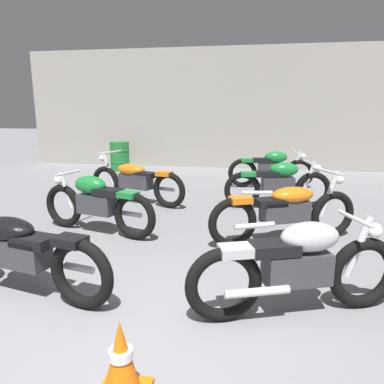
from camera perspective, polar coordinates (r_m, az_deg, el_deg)
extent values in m
plane|color=gray|center=(2.83, -12.84, -26.22)|extent=(60.00, 60.00, 0.00)
cube|color=#9E998E|center=(11.33, 5.42, 12.96)|extent=(12.67, 0.24, 3.60)
torus|color=black|center=(3.46, -17.08, -12.28)|extent=(0.68, 0.25, 0.67)
cube|color=#38383D|center=(3.92, -25.84, -8.46)|extent=(0.70, 0.37, 0.28)
ellipsoid|color=black|center=(3.92, -27.15, -5.17)|extent=(0.65, 0.44, 0.22)
cube|color=black|center=(3.72, -23.75, -7.08)|extent=(0.44, 0.32, 0.10)
cube|color=black|center=(3.41, -18.73, -7.34)|extent=(0.32, 0.25, 0.08)
cylinder|color=silver|center=(3.71, -18.84, -11.00)|extent=(0.55, 0.18, 0.07)
torus|color=black|center=(5.87, -19.63, -2.08)|extent=(0.68, 0.28, 0.67)
torus|color=black|center=(5.06, -9.07, -3.82)|extent=(0.68, 0.28, 0.67)
cylinder|color=silver|center=(5.75, -19.26, 0.33)|extent=(0.25, 0.13, 0.56)
cube|color=#38383D|center=(5.41, -14.81, -1.88)|extent=(0.62, 0.38, 0.28)
ellipsoid|color=#197F33|center=(5.41, -15.79, 1.11)|extent=(0.58, 0.41, 0.26)
cube|color=black|center=(5.23, -13.08, -0.04)|extent=(0.45, 0.34, 0.10)
cube|color=#197F33|center=(5.04, -10.13, -0.40)|extent=(0.32, 0.27, 0.08)
cylinder|color=silver|center=(5.66, -19.02, 2.84)|extent=(0.16, 0.47, 0.04)
sphere|color=white|center=(5.83, -20.35, 1.80)|extent=(0.14, 0.14, 0.14)
cylinder|color=silver|center=(5.30, -10.51, -3.31)|extent=(0.55, 0.21, 0.07)
torus|color=black|center=(7.49, -13.46, 1.45)|extent=(0.67, 0.31, 0.67)
torus|color=black|center=(6.61, -3.64, 0.28)|extent=(0.67, 0.31, 0.67)
cylinder|color=silver|center=(7.39, -13.12, 3.76)|extent=(0.28, 0.15, 0.66)
cube|color=#38383D|center=(7.01, -8.88, 1.71)|extent=(0.70, 0.43, 0.28)
ellipsoid|color=orange|center=(7.03, -9.60, 3.54)|extent=(0.67, 0.49, 0.22)
cube|color=black|center=(6.85, -7.45, 2.70)|extent=(0.45, 0.35, 0.10)
cube|color=orange|center=(6.61, -4.42, 2.91)|extent=(0.33, 0.28, 0.08)
cylinder|color=silver|center=(7.31, -12.88, 6.13)|extent=(0.25, 0.66, 0.04)
sphere|color=white|center=(7.45, -14.01, 5.26)|extent=(0.14, 0.14, 0.14)
cylinder|color=silver|center=(6.85, -4.85, 0.54)|extent=(0.54, 0.24, 0.07)
torus|color=black|center=(3.67, 25.48, -11.50)|extent=(0.67, 0.33, 0.67)
torus|color=black|center=(3.14, 5.04, -14.40)|extent=(0.67, 0.33, 0.67)
cylinder|color=silver|center=(3.54, 24.81, -7.84)|extent=(0.25, 0.15, 0.56)
cube|color=#38383D|center=(3.32, 16.23, -11.48)|extent=(0.62, 0.42, 0.28)
ellipsoid|color=#B7B7BC|center=(3.26, 18.13, -6.76)|extent=(0.58, 0.44, 0.26)
cube|color=black|center=(3.15, 12.82, -8.64)|extent=(0.46, 0.36, 0.10)
cube|color=#B7B7BC|center=(3.05, 6.99, -9.18)|extent=(0.33, 0.28, 0.08)
cylinder|color=silver|center=(3.42, 24.39, -3.87)|extent=(0.20, 0.46, 0.04)
sphere|color=white|center=(3.57, 26.88, -5.47)|extent=(0.14, 0.14, 0.14)
cylinder|color=silver|center=(3.11, 10.28, -15.28)|extent=(0.54, 0.25, 0.07)
torus|color=black|center=(5.46, 21.34, -3.31)|extent=(0.65, 0.38, 0.67)
torus|color=black|center=(4.75, 6.45, -4.83)|extent=(0.65, 0.38, 0.67)
cylinder|color=silver|center=(5.34, 20.91, -0.19)|extent=(0.28, 0.18, 0.66)
cube|color=#38383D|center=(5.03, 14.48, -2.97)|extent=(0.70, 0.49, 0.28)
ellipsoid|color=orange|center=(5.03, 15.62, -0.46)|extent=(0.68, 0.54, 0.22)
cube|color=black|center=(4.90, 12.32, -1.60)|extent=(0.46, 0.39, 0.10)
cube|color=orange|center=(4.70, 7.67, -1.25)|extent=(0.34, 0.30, 0.08)
cylinder|color=silver|center=(5.25, 20.64, 3.07)|extent=(0.32, 0.63, 0.04)
sphere|color=white|center=(5.38, 22.29, 1.87)|extent=(0.14, 0.14, 0.14)
cylinder|color=silver|center=(4.74, 9.84, -5.25)|extent=(0.53, 0.29, 0.07)
torus|color=black|center=(6.99, 18.56, 0.32)|extent=(0.68, 0.23, 0.67)
torus|color=black|center=(6.68, 7.95, 0.32)|extent=(0.68, 0.23, 0.67)
cylinder|color=silver|center=(6.91, 18.08, 2.42)|extent=(0.25, 0.11, 0.56)
cube|color=#38383D|center=(6.79, 13.42, 1.15)|extent=(0.61, 0.34, 0.28)
ellipsoid|color=#197F33|center=(6.76, 14.37, 3.47)|extent=(0.56, 0.37, 0.26)
cube|color=black|center=(6.70, 11.68, 2.83)|extent=(0.44, 0.31, 0.10)
cube|color=#197F33|center=(6.64, 8.89, 2.85)|extent=(0.31, 0.25, 0.08)
cylinder|color=silver|center=(6.86, 17.76, 4.57)|extent=(0.12, 0.48, 0.04)
sphere|color=white|center=(6.94, 19.26, 3.54)|extent=(0.14, 0.14, 0.14)
cylinder|color=silver|center=(6.60, 10.25, -0.09)|extent=(0.55, 0.17, 0.07)
torus|color=black|center=(8.68, 16.58, 2.80)|extent=(0.68, 0.18, 0.67)
torus|color=black|center=(8.50, 7.98, 3.01)|extent=(0.68, 0.18, 0.67)
cylinder|color=silver|center=(8.63, 16.17, 4.52)|extent=(0.25, 0.09, 0.56)
cube|color=#38383D|center=(8.55, 12.36, 3.57)|extent=(0.59, 0.30, 0.28)
ellipsoid|color=#197F33|center=(8.53, 13.12, 5.41)|extent=(0.55, 0.33, 0.26)
cube|color=black|center=(8.50, 10.95, 4.94)|extent=(0.42, 0.28, 0.10)
cube|color=#197F33|center=(8.46, 8.72, 5.00)|extent=(0.30, 0.23, 0.08)
cylinder|color=silver|center=(8.58, 15.89, 6.25)|extent=(0.08, 0.48, 0.04)
sphere|color=white|center=(8.64, 17.14, 5.40)|extent=(0.14, 0.14, 0.14)
cylinder|color=silver|center=(8.40, 9.73, 2.69)|extent=(0.55, 0.12, 0.07)
cylinder|color=#1E722D|center=(11.02, -11.35, 5.60)|extent=(0.56, 0.56, 0.85)
torus|color=#1E722D|center=(11.00, -11.39, 6.48)|extent=(0.59, 0.59, 0.03)
torus|color=#1E722D|center=(11.04, -11.31, 4.72)|extent=(0.59, 0.59, 0.03)
cone|color=orange|center=(2.47, -11.17, -24.26)|extent=(0.24, 0.24, 0.50)
cylinder|color=white|center=(2.46, -11.19, -23.79)|extent=(0.15, 0.15, 0.06)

